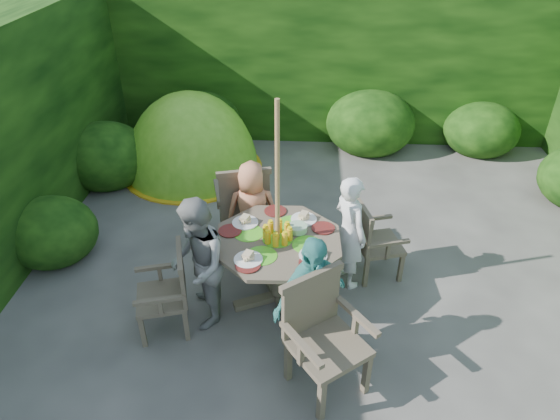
# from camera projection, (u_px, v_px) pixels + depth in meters

# --- Properties ---
(ground) EXTENTS (60.00, 60.00, 0.00)m
(ground) POSITION_uv_depth(u_px,v_px,m) (340.00, 276.00, 5.59)
(ground) COLOR #45423E
(ground) RESTS_ON ground
(hedge_enclosure) EXTENTS (9.00, 9.00, 2.50)m
(hedge_enclosure) POSITION_uv_depth(u_px,v_px,m) (342.00, 125.00, 6.03)
(hedge_enclosure) COLOR black
(hedge_enclosure) RESTS_ON ground
(patio_table) EXTENTS (1.76, 1.76, 0.92)m
(patio_table) POSITION_uv_depth(u_px,v_px,m) (278.00, 249.00, 4.94)
(patio_table) COLOR #483E2F
(patio_table) RESTS_ON ground
(parasol_pole) EXTENTS (0.06, 0.06, 2.20)m
(parasol_pole) POSITION_uv_depth(u_px,v_px,m) (277.00, 211.00, 4.70)
(parasol_pole) COLOR olive
(parasol_pole) RESTS_ON ground
(garden_chair_right) EXTENTS (0.58, 0.62, 0.86)m
(garden_chair_right) POSITION_uv_depth(u_px,v_px,m) (373.00, 240.00, 5.39)
(garden_chair_right) COLOR #483E2F
(garden_chair_right) RESTS_ON ground
(garden_chair_left) EXTENTS (0.58, 0.62, 0.87)m
(garden_chair_left) POSITION_uv_depth(u_px,v_px,m) (169.00, 291.00, 4.70)
(garden_chair_left) COLOR #483E2F
(garden_chair_left) RESTS_ON ground
(garden_chair_back) EXTENTS (0.74, 0.69, 1.03)m
(garden_chair_back) POSITION_uv_depth(u_px,v_px,m) (244.00, 203.00, 5.84)
(garden_chair_back) COLOR #483E2F
(garden_chair_back) RESTS_ON ground
(garden_chair_front) EXTENTS (0.82, 0.80, 1.03)m
(garden_chair_front) POSITION_uv_depth(u_px,v_px,m) (322.00, 334.00, 4.14)
(garden_chair_front) COLOR #483E2F
(garden_chair_front) RESTS_ON ground
(child_right) EXTENTS (0.52, 0.57, 1.30)m
(child_right) POSITION_uv_depth(u_px,v_px,m) (349.00, 232.00, 5.18)
(child_right) COLOR white
(child_right) RESTS_ON ground
(child_left) EXTENTS (0.65, 0.76, 1.37)m
(child_left) POSITION_uv_depth(u_px,v_px,m) (198.00, 264.00, 4.68)
(child_left) COLOR gray
(child_left) RESTS_ON ground
(child_back) EXTENTS (0.64, 0.46, 1.21)m
(child_back) POSITION_uv_depth(u_px,v_px,m) (252.00, 212.00, 5.59)
(child_back) COLOR #DE855B
(child_back) RESTS_ON ground
(child_front) EXTENTS (0.80, 0.73, 1.31)m
(child_front) POSITION_uv_depth(u_px,v_px,m) (310.00, 301.00, 4.31)
(child_front) COLOR teal
(child_front) RESTS_ON ground
(dome_tent) EXTENTS (2.12, 2.12, 2.43)m
(dome_tent) POSITION_uv_depth(u_px,v_px,m) (193.00, 169.00, 7.70)
(dome_tent) COLOR #63B122
(dome_tent) RESTS_ON ground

